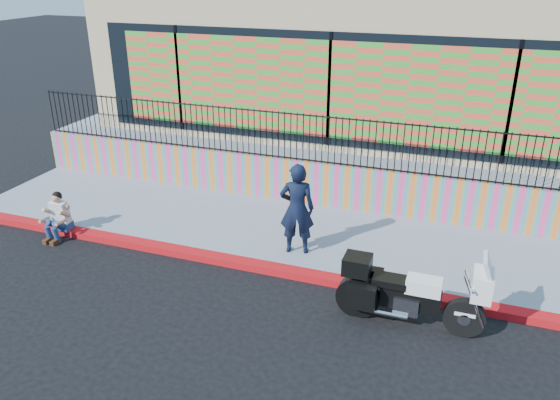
% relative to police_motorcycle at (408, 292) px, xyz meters
% --- Properties ---
extents(ground, '(90.00, 90.00, 0.00)m').
position_rel_police_motorcycle_xyz_m(ground, '(-2.79, 0.82, -0.65)').
color(ground, black).
rests_on(ground, ground).
extents(red_curb, '(16.00, 0.30, 0.15)m').
position_rel_police_motorcycle_xyz_m(red_curb, '(-2.79, 0.82, -0.57)').
color(red_curb, red).
rests_on(red_curb, ground).
extents(sidewalk, '(16.00, 3.00, 0.15)m').
position_rel_police_motorcycle_xyz_m(sidewalk, '(-2.79, 2.47, -0.57)').
color(sidewalk, gray).
rests_on(sidewalk, ground).
extents(mural_wall, '(16.00, 0.20, 1.10)m').
position_rel_police_motorcycle_xyz_m(mural_wall, '(-2.79, 4.07, 0.05)').
color(mural_wall, '#FF438D').
rests_on(mural_wall, sidewalk).
extents(metal_fence, '(15.80, 0.04, 1.20)m').
position_rel_police_motorcycle_xyz_m(metal_fence, '(-2.79, 4.07, 1.20)').
color(metal_fence, black).
rests_on(metal_fence, mural_wall).
extents(elevated_platform, '(16.00, 10.00, 1.25)m').
position_rel_police_motorcycle_xyz_m(elevated_platform, '(-2.79, 9.17, -0.02)').
color(elevated_platform, gray).
rests_on(elevated_platform, ground).
extents(storefront_building, '(14.00, 8.06, 4.00)m').
position_rel_police_motorcycle_xyz_m(storefront_building, '(-2.79, 8.96, 2.60)').
color(storefront_building, '#CCB388').
rests_on(storefront_building, elevated_platform).
extents(police_motorcycle, '(2.49, 0.82, 1.55)m').
position_rel_police_motorcycle_xyz_m(police_motorcycle, '(0.00, 0.00, 0.00)').
color(police_motorcycle, black).
rests_on(police_motorcycle, ground).
extents(police_officer, '(0.81, 0.63, 1.96)m').
position_rel_police_motorcycle_xyz_m(police_officer, '(-2.50, 1.56, 0.48)').
color(police_officer, black).
rests_on(police_officer, sidewalk).
extents(seated_man, '(0.54, 0.71, 1.06)m').
position_rel_police_motorcycle_xyz_m(seated_man, '(-7.84, 0.57, -0.20)').
color(seated_man, navy).
rests_on(seated_man, ground).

